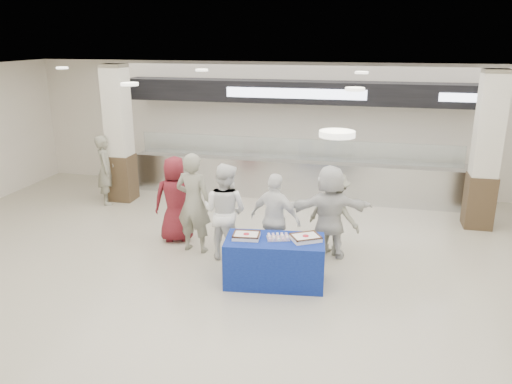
% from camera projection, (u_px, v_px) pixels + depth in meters
% --- Properties ---
extents(ground, '(14.00, 14.00, 0.00)m').
position_uv_depth(ground, '(239.00, 305.00, 7.36)').
color(ground, beige).
rests_on(ground, ground).
extents(serving_line, '(8.70, 0.85, 2.80)m').
position_uv_depth(serving_line, '(296.00, 150.00, 12.04)').
color(serving_line, silver).
rests_on(serving_line, ground).
extents(column_left, '(0.55, 0.55, 3.20)m').
position_uv_depth(column_left, '(119.00, 137.00, 11.67)').
color(column_left, '#3B2B1A').
rests_on(column_left, ground).
extents(column_right, '(0.55, 0.55, 3.20)m').
position_uv_depth(column_right, '(486.00, 155.00, 9.95)').
color(column_right, '#3B2B1A').
rests_on(column_right, ground).
extents(display_table, '(1.63, 0.95, 0.75)m').
position_uv_depth(display_table, '(275.00, 261.00, 7.92)').
color(display_table, navy).
rests_on(display_table, ground).
extents(sheet_cake_left, '(0.44, 0.36, 0.09)m').
position_uv_depth(sheet_cake_left, '(246.00, 235.00, 7.84)').
color(sheet_cake_left, white).
rests_on(sheet_cake_left, display_table).
extents(sheet_cake_right, '(0.54, 0.51, 0.09)m').
position_uv_depth(sheet_cake_right, '(306.00, 237.00, 7.76)').
color(sheet_cake_right, white).
rests_on(sheet_cake_right, display_table).
extents(cupcake_tray, '(0.41, 0.35, 0.06)m').
position_uv_depth(cupcake_tray, '(278.00, 237.00, 7.81)').
color(cupcake_tray, silver).
rests_on(cupcake_tray, display_table).
extents(civilian_maroon, '(0.94, 0.76, 1.66)m').
position_uv_depth(civilian_maroon, '(176.00, 199.00, 9.47)').
color(civilian_maroon, maroon).
rests_on(civilian_maroon, ground).
extents(soldier_a, '(0.72, 0.52, 1.84)m').
position_uv_depth(soldier_a, '(194.00, 203.00, 8.97)').
color(soldier_a, gray).
rests_on(soldier_a, ground).
extents(chef_tall, '(0.98, 0.84, 1.73)m').
position_uv_depth(chef_tall, '(225.00, 211.00, 8.70)').
color(chef_tall, white).
rests_on(chef_tall, ground).
extents(chef_short, '(1.02, 0.66, 1.61)m').
position_uv_depth(chef_short, '(275.00, 219.00, 8.50)').
color(chef_short, white).
rests_on(chef_short, ground).
extents(soldier_b, '(1.12, 0.90, 1.52)m').
position_uv_depth(soldier_b, '(334.00, 213.00, 8.91)').
color(soldier_b, gray).
rests_on(soldier_b, ground).
extents(civilian_white, '(1.65, 0.88, 1.70)m').
position_uv_depth(civilian_white, '(329.00, 212.00, 8.73)').
color(civilian_white, white).
rests_on(civilian_white, ground).
extents(soldier_bg, '(0.61, 0.70, 1.63)m').
position_uv_depth(soldier_bg, '(106.00, 170.00, 11.60)').
color(soldier_bg, gray).
rests_on(soldier_bg, ground).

